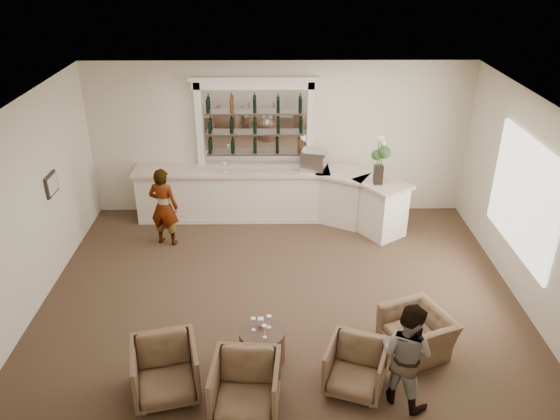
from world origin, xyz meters
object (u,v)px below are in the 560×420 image
object	(u,v)px
armchair_center	(246,388)
armchair_far	(417,332)
cocktail_table	(262,345)
guest	(406,354)
armchair_left	(165,370)
sommelier	(164,207)
bar_counter	(272,196)
flower_vase	(380,157)
espresso_machine	(313,160)
armchair_right	(356,367)

from	to	relation	value
armchair_center	armchair_far	xyz separation A→B (m)	(2.46, 1.16, -0.09)
armchair_far	cocktail_table	bearing A→B (deg)	-107.99
guest	armchair_left	bearing A→B (deg)	38.47
sommelier	guest	distance (m)	5.65
bar_counter	sommelier	xyz separation A→B (m)	(-2.09, -0.97, 0.22)
armchair_left	sommelier	bearing A→B (deg)	86.30
guest	flower_vase	xyz separation A→B (m)	(0.37, 4.49, 0.94)
bar_counter	espresso_machine	xyz separation A→B (m)	(0.87, 0.05, 0.78)
bar_counter	guest	size ratio (longest dim) A/B	3.79
sommelier	armchair_right	xyz separation A→B (m)	(3.23, -3.96, -0.45)
armchair_left	flower_vase	bearing A→B (deg)	37.71
cocktail_table	armchair_center	size ratio (longest dim) A/B	0.76
armchair_center	armchair_right	size ratio (longest dim) A/B	1.12
armchair_center	espresso_machine	xyz separation A→B (m)	(1.19, 5.38, 0.96)
bar_counter	flower_vase	xyz separation A→B (m)	(2.10, -0.66, 1.12)
sommelier	espresso_machine	size ratio (longest dim) A/B	3.32
guest	cocktail_table	bearing A→B (deg)	18.09
armchair_right	espresso_machine	bearing A→B (deg)	112.90
sommelier	armchair_center	distance (m)	4.72
espresso_machine	flower_vase	bearing A→B (deg)	-14.40
cocktail_table	armchair_left	xyz separation A→B (m)	(-1.26, -0.64, 0.14)
sommelier	armchair_left	xyz separation A→B (m)	(0.70, -4.03, -0.41)
bar_counter	espresso_machine	bearing A→B (deg)	3.50
guest	armchair_left	distance (m)	3.14
armchair_left	espresso_machine	xyz separation A→B (m)	(2.26, 5.06, 0.96)
cocktail_table	guest	distance (m)	2.07
cocktail_table	sommelier	world-z (taller)	sommelier
cocktail_table	armchair_far	size ratio (longest dim) A/B	0.69
guest	armchair_right	xyz separation A→B (m)	(-0.59, 0.21, -0.40)
armchair_right	bar_counter	bearing A→B (deg)	122.86
bar_counter	espresso_machine	world-z (taller)	espresso_machine
sommelier	armchair_far	world-z (taller)	sommelier
guest	armchair_center	bearing A→B (deg)	46.19
espresso_machine	flower_vase	xyz separation A→B (m)	(1.22, -0.71, 0.35)
armchair_right	armchair_far	bearing A→B (deg)	57.21
armchair_right	armchair_far	size ratio (longest dim) A/B	0.81
sommelier	flower_vase	world-z (taller)	flower_vase
flower_vase	bar_counter	bearing A→B (deg)	162.55
guest	armchair_far	bearing A→B (deg)	-71.99
armchair_center	sommelier	bearing A→B (deg)	116.55
bar_counter	cocktail_table	size ratio (longest dim) A/B	8.70
cocktail_table	espresso_machine	size ratio (longest dim) A/B	1.37
cocktail_table	sommelier	xyz separation A→B (m)	(-1.97, 3.39, 0.55)
armchair_left	espresso_machine	size ratio (longest dim) A/B	1.79
bar_counter	armchair_far	bearing A→B (deg)	-62.80
armchair_far	espresso_machine	world-z (taller)	espresso_machine
armchair_left	armchair_right	bearing A→B (deg)	-11.96
guest	armchair_center	distance (m)	2.08
cocktail_table	armchair_left	bearing A→B (deg)	-152.95
sommelier	armchair_far	bearing A→B (deg)	157.23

